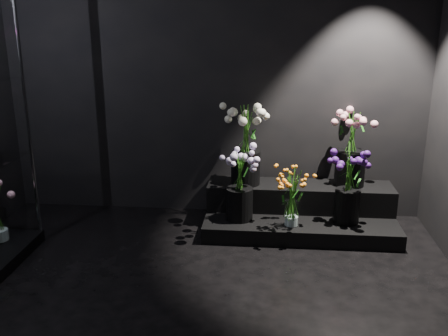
# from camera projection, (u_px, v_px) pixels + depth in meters

# --- Properties ---
(floor) EXTENTS (4.00, 4.00, 0.00)m
(floor) POSITION_uv_depth(u_px,v_px,m) (180.00, 327.00, 3.16)
(floor) COLOR black
(floor) RESTS_ON ground
(wall_back) EXTENTS (4.00, 0.00, 4.00)m
(wall_back) POSITION_uv_depth(u_px,v_px,m) (214.00, 70.00, 4.66)
(wall_back) COLOR black
(wall_back) RESTS_ON floor
(display_riser) EXTENTS (1.72, 0.76, 0.38)m
(display_riser) POSITION_uv_depth(u_px,v_px,m) (299.00, 211.00, 4.62)
(display_riser) COLOR black
(display_riser) RESTS_ON floor
(bouquet_orange_bells) EXTENTS (0.34, 0.34, 0.53)m
(bouquet_orange_bells) POSITION_uv_depth(u_px,v_px,m) (292.00, 195.00, 4.26)
(bouquet_orange_bells) COLOR white
(bouquet_orange_bells) RESTS_ON display_riser
(bouquet_lilac) EXTENTS (0.45, 0.45, 0.63)m
(bouquet_lilac) POSITION_uv_depth(u_px,v_px,m) (240.00, 180.00, 4.37)
(bouquet_lilac) COLOR black
(bouquet_lilac) RESTS_ON display_riser
(bouquet_purple) EXTENTS (0.37, 0.37, 0.65)m
(bouquet_purple) POSITION_uv_depth(u_px,v_px,m) (349.00, 182.00, 4.30)
(bouquet_purple) COLOR black
(bouquet_purple) RESTS_ON display_riser
(bouquet_cream_roses) EXTENTS (0.45, 0.45, 0.75)m
(bouquet_cream_roses) POSITION_uv_depth(u_px,v_px,m) (246.00, 140.00, 4.55)
(bouquet_cream_roses) COLOR black
(bouquet_cream_roses) RESTS_ON display_riser
(bouquet_pink_roses) EXTENTS (0.46, 0.46, 0.69)m
(bouquet_pink_roses) POSITION_uv_depth(u_px,v_px,m) (352.00, 144.00, 4.52)
(bouquet_pink_roses) COLOR black
(bouquet_pink_roses) RESTS_ON display_riser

